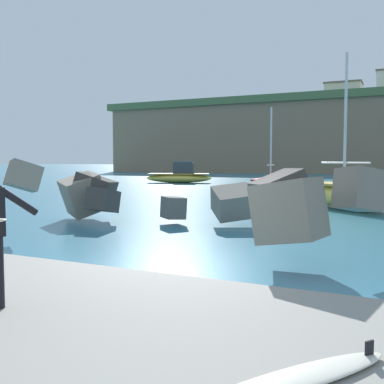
% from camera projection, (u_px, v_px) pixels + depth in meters
% --- Properties ---
extents(ground_plane, '(400.00, 400.00, 0.00)m').
position_uv_depth(ground_plane, '(201.00, 264.00, 9.10)').
color(ground_plane, '#2D6B84').
extents(walkway_path, '(48.00, 4.40, 0.24)m').
position_uv_depth(walkway_path, '(66.00, 322.00, 5.49)').
color(walkway_path, gray).
rests_on(walkway_path, ground).
extents(breakwater_jetty, '(32.21, 8.06, 3.03)m').
position_uv_depth(breakwater_jetty, '(234.00, 200.00, 11.23)').
color(breakwater_jetty, gray).
rests_on(breakwater_jetty, ground).
extents(spare_surfboard, '(1.46, 1.83, 0.19)m').
position_uv_depth(spare_surfboard, '(298.00, 378.00, 3.74)').
color(spare_surfboard, silver).
rests_on(spare_surfboard, walkway_path).
extents(boat_near_left, '(6.39, 3.74, 1.99)m').
position_uv_depth(boat_near_left, '(180.00, 176.00, 42.17)').
color(boat_near_left, '#EAC64C').
rests_on(boat_near_left, ground).
extents(boat_near_right, '(2.40, 4.97, 5.67)m').
position_uv_depth(boat_near_right, '(270.00, 184.00, 30.74)').
color(boat_near_right, maroon).
rests_on(boat_near_right, ground).
extents(boat_mid_left, '(4.72, 4.44, 6.60)m').
position_uv_depth(boat_mid_left, '(350.00, 195.00, 19.12)').
color(boat_mid_left, '#EAC64C').
rests_on(boat_mid_left, ground).
extents(station_building_east, '(6.65, 5.26, 4.01)m').
position_uv_depth(station_building_east, '(343.00, 94.00, 84.64)').
color(station_building_east, beige).
rests_on(station_building_east, headland_bluff).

